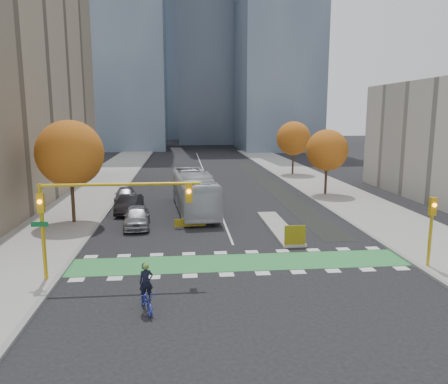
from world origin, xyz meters
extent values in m
plane|color=black|center=(0.00, 0.00, 0.00)|extent=(300.00, 300.00, 0.00)
cube|color=gray|center=(-13.50, 20.00, 0.07)|extent=(7.00, 120.00, 0.15)
cube|color=gray|center=(13.50, 20.00, 0.07)|extent=(7.00, 120.00, 0.15)
cube|color=gray|center=(-10.00, 20.00, 0.07)|extent=(0.30, 120.00, 0.16)
cube|color=gray|center=(10.00, 20.00, 0.07)|extent=(0.30, 120.00, 0.16)
cube|color=#2C873E|center=(0.00, 1.50, 0.01)|extent=(20.00, 3.00, 0.01)
cube|color=silver|center=(0.00, 40.00, 0.01)|extent=(0.15, 70.00, 0.01)
cube|color=black|center=(7.50, 30.00, 0.01)|extent=(2.50, 50.00, 0.01)
cube|color=gray|center=(4.00, 9.00, 0.08)|extent=(1.60, 10.00, 0.16)
cube|color=yellow|center=(4.00, 4.20, 0.80)|extent=(1.40, 0.12, 1.30)
cube|color=#47566B|center=(-18.00, 90.00, 35.00)|extent=(22.00, 22.00, 70.00)
cube|color=#47566B|center=(20.00, 85.00, 30.00)|extent=(18.00, 24.00, 60.00)
cube|color=#47566B|center=(-4.00, 140.00, 40.00)|extent=(26.00, 26.00, 80.00)
cylinder|color=#332114|center=(-12.00, 12.00, 2.62)|extent=(0.28, 0.28, 5.25)
sphere|color=#A94C14|center=(-12.00, 12.00, 5.62)|extent=(5.20, 5.20, 5.20)
cylinder|color=#332114|center=(12.00, 22.00, 2.27)|extent=(0.28, 0.28, 4.55)
sphere|color=#A94C14|center=(12.00, 22.00, 4.88)|extent=(4.40, 4.40, 4.40)
cylinder|color=#332114|center=(12.50, 38.00, 2.45)|extent=(0.28, 0.28, 4.90)
sphere|color=#A94C14|center=(12.50, 38.00, 5.25)|extent=(4.80, 4.80, 4.80)
cylinder|color=#BF9914|center=(-10.50, -0.50, 2.60)|extent=(0.20, 0.20, 5.20)
cylinder|color=#BF9914|center=(-6.50, -0.50, 5.10)|extent=(8.20, 0.16, 0.16)
cube|color=#BF9914|center=(-10.50, -0.50, 4.20)|extent=(0.35, 0.28, 1.00)
sphere|color=orange|center=(-10.50, -0.68, 4.30)|extent=(0.22, 0.22, 0.22)
cube|color=#BF9914|center=(-3.00, -0.50, 4.60)|extent=(0.35, 0.28, 1.00)
sphere|color=orange|center=(-3.00, -0.68, 4.70)|extent=(0.22, 0.22, 0.22)
cube|color=#0C5926|center=(-10.50, -0.90, 3.20)|extent=(0.85, 0.04, 0.25)
cylinder|color=#BF9914|center=(10.50, -0.50, 2.00)|extent=(0.18, 0.18, 4.00)
cube|color=#BF9914|center=(10.50, -0.50, 3.60)|extent=(0.35, 0.28, 1.00)
sphere|color=orange|center=(10.50, -0.68, 3.70)|extent=(0.22, 0.22, 0.22)
imported|color=#222D9C|center=(-4.99, -4.54, 0.51)|extent=(1.23, 2.05, 1.02)
imported|color=black|center=(-4.99, -4.54, 1.37)|extent=(0.73, 0.59, 1.73)
sphere|color=#597F2D|center=(-4.99, -4.54, 2.09)|extent=(0.29, 0.29, 0.29)
imported|color=#B9BDC1|center=(-2.26, 15.73, 1.77)|extent=(4.05, 12.90, 3.53)
imported|color=#97979C|center=(-6.88, 10.40, 0.83)|extent=(2.25, 4.98, 1.66)
imported|color=black|center=(-8.02, 15.40, 0.79)|extent=(2.16, 4.95, 1.58)
imported|color=#4D4D52|center=(-9.00, 20.40, 0.70)|extent=(2.32, 4.96, 1.40)
camera|label=1|loc=(-3.34, -22.95, 8.65)|focal=35.00mm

